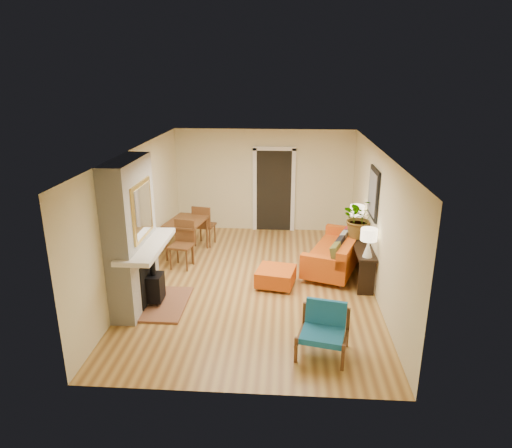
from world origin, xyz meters
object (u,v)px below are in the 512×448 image
object	(u,v)px
console_table	(361,249)
lamp_near	(369,239)
blue_chair	(324,327)
ottoman	(276,276)
dining_table	(190,227)
houseplant	(360,218)
lamp_far	(357,215)
sofa	(339,252)

from	to	relation	value
console_table	lamp_near	distance (m)	0.89
blue_chair	console_table	bearing A→B (deg)	71.27
ottoman	dining_table	world-z (taller)	dining_table
ottoman	houseplant	world-z (taller)	houseplant
dining_table	console_table	xyz separation A→B (m)	(3.62, -0.88, -0.07)
lamp_near	console_table	bearing A→B (deg)	90.00
houseplant	dining_table	bearing A→B (deg)	170.74
lamp_far	dining_table	bearing A→B (deg)	178.22
sofa	lamp_far	bearing A→B (deg)	46.97
dining_table	lamp_far	size ratio (longest dim) A/B	3.49
ottoman	lamp_near	xyz separation A→B (m)	(1.67, -0.18, 0.86)
sofa	lamp_near	xyz separation A→B (m)	(0.38, -1.11, 0.70)
sofa	blue_chair	world-z (taller)	sofa
blue_chair	dining_table	world-z (taller)	dining_table
houseplant	sofa	bearing A→B (deg)	168.63
houseplant	ottoman	bearing A→B (deg)	-152.54
ottoman	lamp_near	world-z (taller)	lamp_near
ottoman	console_table	size ratio (longest dim) A/B	0.44
blue_chair	console_table	world-z (taller)	blue_chair
sofa	houseplant	size ratio (longest dim) A/B	2.71
ottoman	lamp_near	distance (m)	1.89
sofa	houseplant	distance (m)	0.87
dining_table	sofa	bearing A→B (deg)	-9.02
dining_table	console_table	bearing A→B (deg)	-13.69
blue_chair	console_table	distance (m)	2.84
sofa	console_table	bearing A→B (deg)	-44.33
dining_table	lamp_far	distance (m)	3.64
blue_chair	dining_table	size ratio (longest dim) A/B	0.44
sofa	blue_chair	bearing A→B (deg)	-99.93
ottoman	lamp_far	world-z (taller)	lamp_far
ottoman	blue_chair	xyz separation A→B (m)	(0.76, -2.12, 0.19)
console_table	lamp_far	distance (m)	0.91
dining_table	houseplant	xyz separation A→B (m)	(3.61, -0.59, 0.49)
console_table	dining_table	bearing A→B (deg)	166.31
sofa	dining_table	world-z (taller)	dining_table
sofa	ottoman	world-z (taller)	sofa
sofa	lamp_near	size ratio (longest dim) A/B	4.20
dining_table	houseplant	world-z (taller)	houseplant
ottoman	lamp_far	bearing A→B (deg)	38.72
sofa	blue_chair	distance (m)	3.10
ottoman	console_table	world-z (taller)	console_table
dining_table	ottoman	bearing A→B (deg)	-36.66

